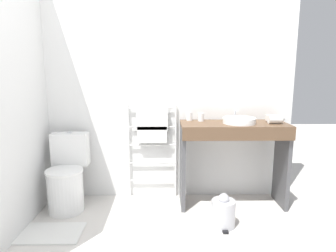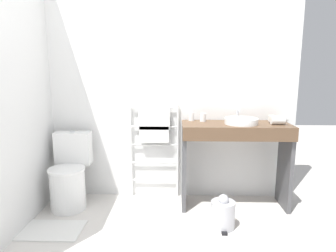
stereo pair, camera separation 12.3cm
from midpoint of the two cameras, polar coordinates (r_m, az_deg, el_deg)
The scene contains 12 objects.
wall_back at distance 3.34m, azimuth 1.00°, elevation 8.63°, with size 2.82×0.12×2.63m, color white.
wall_side at distance 2.89m, azimuth -27.32°, elevation 7.12°, with size 0.12×2.21×2.63m, color white.
toilet at distance 3.33m, azimuth -17.27°, elevation -9.30°, with size 0.38×0.50×0.78m.
towel_radiator at distance 3.30m, azimuth -1.57°, elevation -1.23°, with size 0.55×0.06×1.06m.
vanity_counter at distance 3.19m, azimuth 13.76°, elevation -4.47°, with size 1.10×0.45×0.89m.
sink_basin at distance 3.12m, azimuth 14.86°, elevation 0.95°, with size 0.33×0.33×0.06m.
faucet at distance 3.29m, azimuth 14.21°, elevation 2.39°, with size 0.02×0.10×0.13m.
cup_near_wall at distance 3.23m, azimuth 5.57°, elevation 1.82°, with size 0.06×0.06×0.09m.
cup_near_edge at distance 3.19m, azimuth 7.75°, elevation 1.64°, with size 0.06×0.06×0.09m.
hair_dryer at distance 3.22m, azimuth 21.27°, elevation 1.10°, with size 0.18×0.17×0.09m.
trash_bin at distance 2.91m, azimuth 11.65°, elevation -16.04°, with size 0.22×0.25×0.32m.
bath_mat at distance 3.03m, azimuth -20.24°, elevation -18.14°, with size 0.56×0.36×0.01m, color silver.
Camera 2 is at (0.10, -1.78, 1.44)m, focal length 32.00 mm.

